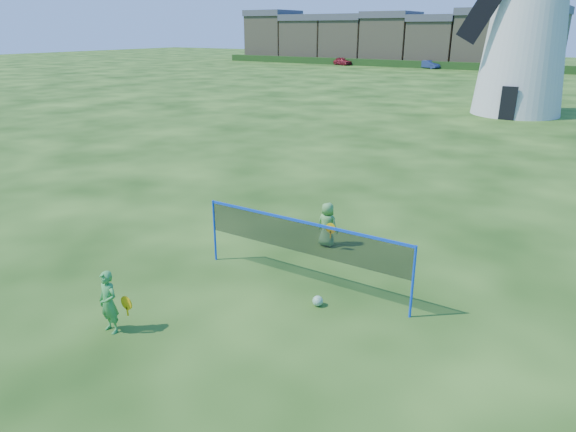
# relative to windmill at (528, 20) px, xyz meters

# --- Properties ---
(ground) EXTENTS (220.00, 220.00, 0.00)m
(ground) POSITION_rel_windmill_xyz_m (-0.22, -28.66, -5.89)
(ground) COLOR black
(ground) RESTS_ON ground
(windmill) EXTENTS (12.79, 5.60, 17.21)m
(windmill) POSITION_rel_windmill_xyz_m (0.00, 0.00, 0.00)
(windmill) COLOR silver
(windmill) RESTS_ON ground
(badminton_net) EXTENTS (5.05, 0.05, 1.55)m
(badminton_net) POSITION_rel_windmill_xyz_m (0.47, -28.33, -4.75)
(badminton_net) COLOR blue
(badminton_net) RESTS_ON ground
(player_girl) EXTENTS (0.65, 0.35, 1.24)m
(player_girl) POSITION_rel_windmill_xyz_m (-1.63, -31.85, -5.28)
(player_girl) COLOR green
(player_girl) RESTS_ON ground
(player_boy) EXTENTS (0.66, 0.44, 1.18)m
(player_boy) POSITION_rel_windmill_xyz_m (-0.12, -26.08, -5.30)
(player_boy) COLOR #5CA04D
(player_boy) RESTS_ON ground
(play_ball) EXTENTS (0.22, 0.22, 0.22)m
(play_ball) POSITION_rel_windmill_xyz_m (1.20, -28.93, -5.78)
(play_ball) COLOR green
(play_ball) RESTS_ON ground
(terraced_houses) EXTENTS (50.81, 8.40, 8.36)m
(terraced_houses) POSITION_rel_windmill_xyz_m (-26.97, 43.34, -1.93)
(terraced_houses) COLOR #8C7F5D
(terraced_houses) RESTS_ON ground
(hedge) EXTENTS (62.00, 0.80, 1.00)m
(hedge) POSITION_rel_windmill_xyz_m (-22.22, 37.34, -5.39)
(hedge) COLOR #193814
(hedge) RESTS_ON ground
(car_left) EXTENTS (3.69, 2.60, 1.17)m
(car_left) POSITION_rel_windmill_xyz_m (-31.48, 36.98, -5.31)
(car_left) COLOR maroon
(car_left) RESTS_ON ground
(car_right) EXTENTS (3.54, 2.39, 1.10)m
(car_right) POSITION_rel_windmill_xyz_m (-17.83, 37.13, -5.34)
(car_right) COLOR navy
(car_right) RESTS_ON ground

